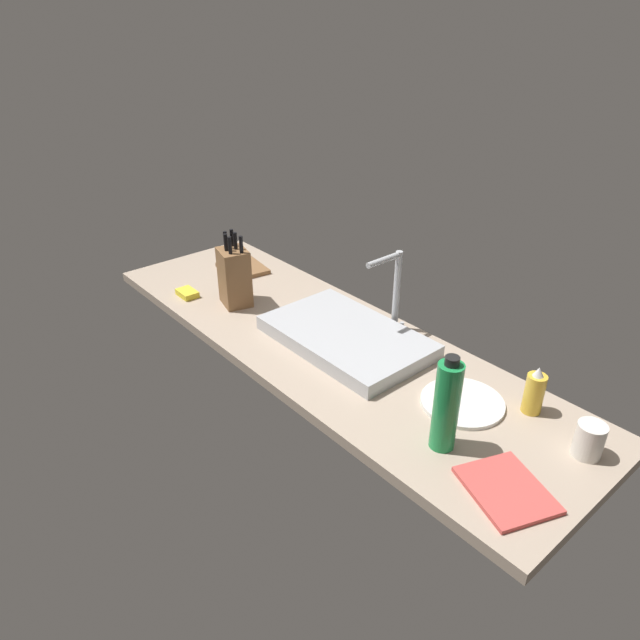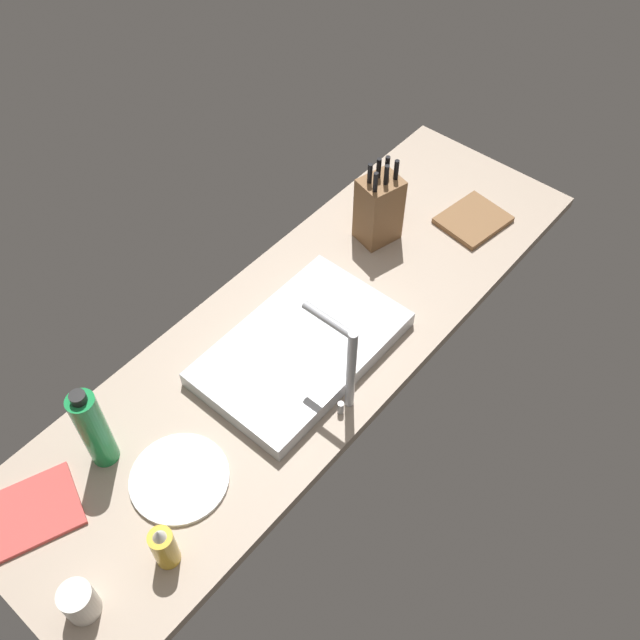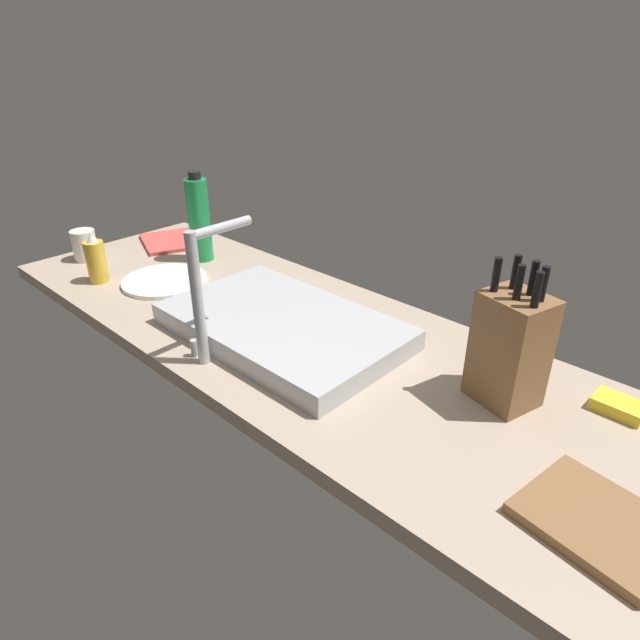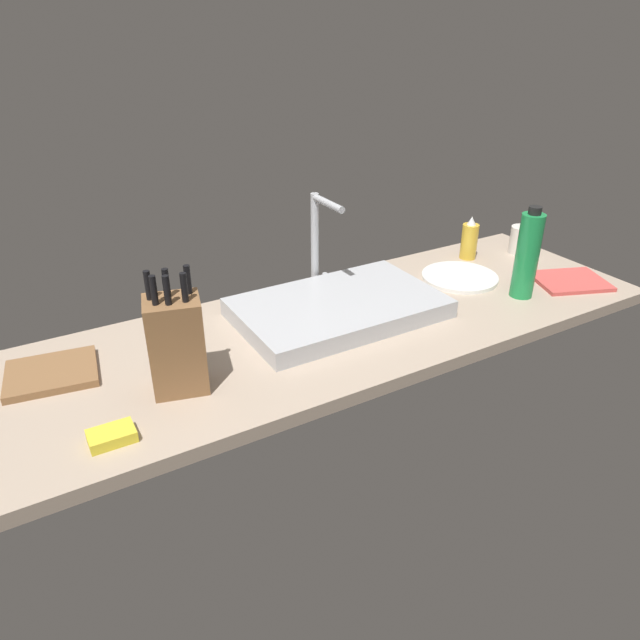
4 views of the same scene
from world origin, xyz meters
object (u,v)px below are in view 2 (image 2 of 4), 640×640
(water_bottle, at_px, (93,429))
(coffee_mug, at_px, (79,602))
(cutting_board, at_px, (473,220))
(dish_towel, at_px, (33,512))
(dish_sponge, at_px, (383,188))
(sink_basin, at_px, (301,348))
(knife_block, at_px, (379,209))
(soap_bottle, at_px, (164,547))
(faucet, at_px, (345,360))
(dinner_plate, at_px, (179,478))

(water_bottle, height_order, coffee_mug, water_bottle)
(cutting_board, bearing_deg, water_bottle, -10.45)
(dish_towel, xyz_separation_m, dish_sponge, (-1.41, -0.06, 0.01))
(sink_basin, height_order, dish_towel, sink_basin)
(knife_block, xyz_separation_m, soap_bottle, (1.10, 0.26, -0.05))
(faucet, xyz_separation_m, dinner_plate, (0.43, -0.16, -0.17))
(dinner_plate, bearing_deg, soap_bottle, 40.09)
(sink_basin, relative_size, water_bottle, 2.05)
(dinner_plate, xyz_separation_m, coffee_mug, (0.33, 0.07, 0.04))
(sink_basin, xyz_separation_m, dish_towel, (0.74, -0.17, -0.02))
(cutting_board, distance_m, soap_bottle, 1.35)
(knife_block, distance_m, dinner_plate, 0.97)
(dish_sponge, bearing_deg, water_bottle, 3.34)
(dinner_plate, distance_m, dish_sponge, 1.16)
(cutting_board, relative_size, coffee_mug, 2.12)
(knife_block, bearing_deg, dinner_plate, 23.21)
(knife_block, bearing_deg, sink_basin, 28.46)
(soap_bottle, relative_size, dish_towel, 0.70)
(dish_sponge, bearing_deg, knife_block, 31.97)
(coffee_mug, bearing_deg, dish_sponge, -167.61)
(water_bottle, height_order, dish_towel, water_bottle)
(sink_basin, xyz_separation_m, coffee_mug, (0.80, 0.09, 0.02))
(soap_bottle, bearing_deg, dish_towel, -67.44)
(sink_basin, height_order, dish_sponge, sink_basin)
(faucet, xyz_separation_m, dish_towel, (0.70, -0.35, -0.17))
(coffee_mug, bearing_deg, soap_bottle, 164.22)
(cutting_board, distance_m, water_bottle, 1.30)
(coffee_mug, bearing_deg, dinner_plate, -168.51)
(knife_block, height_order, soap_bottle, knife_block)
(faucet, bearing_deg, cutting_board, -172.28)
(soap_bottle, bearing_deg, dish_sponge, -163.62)
(knife_block, relative_size, cutting_board, 1.42)
(knife_block, bearing_deg, soap_bottle, 28.21)
(soap_bottle, bearing_deg, faucet, 176.55)
(sink_basin, height_order, soap_bottle, soap_bottle)
(faucet, distance_m, soap_bottle, 0.58)
(faucet, height_order, soap_bottle, faucet)
(cutting_board, xyz_separation_m, dish_sponge, (0.07, -0.31, 0.00))
(knife_block, xyz_separation_m, coffee_mug, (1.29, 0.21, -0.07))
(dinner_plate, bearing_deg, faucet, 159.95)
(coffee_mug, bearing_deg, sink_basin, -173.52)
(water_bottle, bearing_deg, sink_basin, 163.32)
(dish_sponge, bearing_deg, dish_towel, 2.36)
(water_bottle, bearing_deg, knife_block, 177.69)
(faucet, height_order, water_bottle, faucet)
(water_bottle, distance_m, coffee_mug, 0.37)
(dish_towel, height_order, dish_sponge, dish_sponge)
(cutting_board, bearing_deg, dish_sponge, -77.58)
(cutting_board, distance_m, coffee_mug, 1.54)
(dish_towel, bearing_deg, dish_sponge, -177.64)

